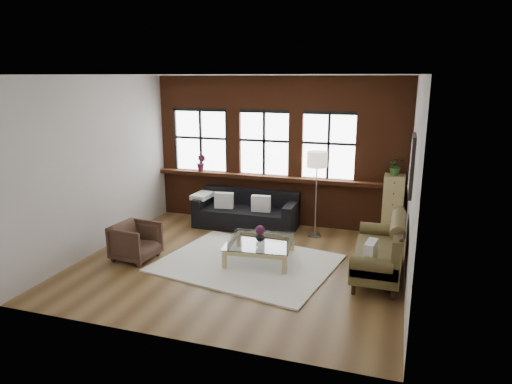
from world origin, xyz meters
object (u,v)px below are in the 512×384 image
(drawer_chest, at_px, (393,207))
(floor_lamp, at_px, (316,191))
(dark_sofa, at_px, (246,209))
(armchair, at_px, (136,242))
(vase, at_px, (260,236))
(vintage_settee, at_px, (378,246))
(coffee_table, at_px, (260,251))

(drawer_chest, distance_m, floor_lamp, 1.56)
(dark_sofa, distance_m, armchair, 2.63)
(armchair, xyz_separation_m, vase, (2.13, 0.60, 0.12))
(drawer_chest, relative_size, floor_lamp, 0.68)
(vintage_settee, distance_m, floor_lamp, 2.09)
(dark_sofa, xyz_separation_m, coffee_table, (0.84, -1.68, -0.22))
(armchair, bearing_deg, drawer_chest, -53.48)
(drawer_chest, bearing_deg, dark_sofa, -174.87)
(vase, bearing_deg, coffee_table, 90.00)
(dark_sofa, distance_m, vintage_settee, 3.30)
(dark_sofa, distance_m, floor_lamp, 1.62)
(vase, relative_size, drawer_chest, 0.13)
(floor_lamp, bearing_deg, vase, -113.59)
(coffee_table, relative_size, vase, 6.95)
(dark_sofa, bearing_deg, floor_lamp, -4.09)
(vintage_settee, xyz_separation_m, vase, (-2.00, -0.01, -0.05))
(dark_sofa, height_order, vase, dark_sofa)
(coffee_table, height_order, floor_lamp, floor_lamp)
(coffee_table, xyz_separation_m, vase, (0.00, -0.00, 0.27))
(coffee_table, xyz_separation_m, drawer_chest, (2.17, 1.95, 0.47))
(coffee_table, bearing_deg, floor_lamp, 66.41)
(drawer_chest, bearing_deg, floor_lamp, -165.66)
(vase, bearing_deg, floor_lamp, 66.41)
(coffee_table, bearing_deg, drawer_chest, 41.98)
(armchair, xyz_separation_m, drawer_chest, (4.30, 2.56, 0.32))
(vase, distance_m, drawer_chest, 2.93)
(dark_sofa, bearing_deg, armchair, -119.48)
(armchair, bearing_deg, coffee_table, -68.41)
(vintage_settee, relative_size, vase, 11.39)
(drawer_chest, bearing_deg, armchair, -149.28)
(armchair, relative_size, drawer_chest, 0.56)
(vase, distance_m, floor_lamp, 1.79)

